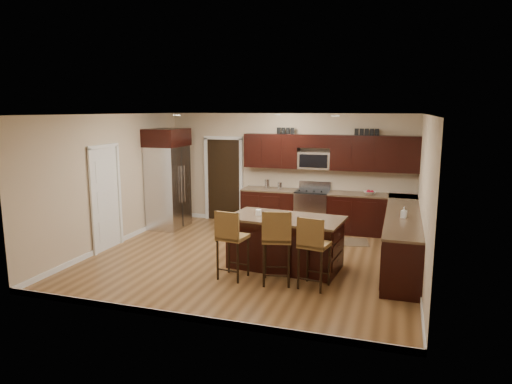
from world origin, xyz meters
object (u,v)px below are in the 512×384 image
(stool_right, at_px, (313,244))
(island, at_px, (285,244))
(stool_mid, at_px, (277,239))
(range, at_px, (312,210))
(stool_left, at_px, (231,237))
(refrigerator, at_px, (168,178))

(stool_right, bearing_deg, island, 138.38)
(island, bearing_deg, stool_mid, -79.26)
(range, height_order, stool_mid, stool_mid)
(stool_left, xyz_separation_m, stool_right, (1.36, 0.00, -0.00))
(stool_mid, distance_m, stool_right, 0.58)
(range, distance_m, stool_mid, 3.59)
(range, distance_m, island, 2.73)
(range, relative_size, stool_mid, 0.90)
(island, distance_m, stool_left, 1.15)
(stool_right, distance_m, refrigerator, 4.87)
(range, bearing_deg, refrigerator, -165.86)
(island, bearing_deg, stool_left, -123.97)
(stool_right, bearing_deg, range, 111.75)
(range, xyz_separation_m, refrigerator, (-3.30, -0.83, 0.73))
(stool_mid, bearing_deg, stool_right, -13.40)
(range, height_order, refrigerator, refrigerator)
(stool_left, height_order, stool_mid, stool_mid)
(range, height_order, stool_right, stool_right)
(stool_left, bearing_deg, stool_mid, 7.67)
(range, height_order, island, range)
(stool_left, bearing_deg, island, 57.88)
(stool_left, height_order, stool_right, stool_left)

